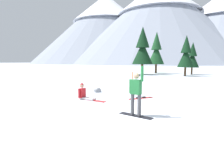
{
  "coord_description": "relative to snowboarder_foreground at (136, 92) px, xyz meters",
  "views": [
    {
      "loc": [
        1.97,
        -7.33,
        2.2
      ],
      "look_at": [
        -2.01,
        1.73,
        1.0
      ],
      "focal_mm": 29.33,
      "sensor_mm": 36.0,
      "label": 1
    }
  ],
  "objects": [
    {
      "name": "ground_plane",
      "position": [
        0.07,
        0.28,
        -0.97
      ],
      "size": [
        800.0,
        800.0,
        0.0
      ],
      "primitive_type": "plane",
      "color": "silver"
    },
    {
      "name": "snowboarder_foreground",
      "position": [
        0.0,
        0.0,
        0.0
      ],
      "size": [
        1.48,
        0.62,
        2.04
      ],
      "color": "black",
      "rests_on": "ground_plane"
    },
    {
      "name": "snowboarder_midground",
      "position": [
        -3.71,
        1.99,
        -0.64
      ],
      "size": [
        1.8,
        0.67,
        0.96
      ],
      "color": "#B7B7BC",
      "rests_on": "ground_plane"
    },
    {
      "name": "loose_snowboard_near_right",
      "position": [
        -0.74,
        3.61,
        -0.95
      ],
      "size": [
        1.32,
        1.45,
        0.09
      ],
      "color": "red",
      "rests_on": "ground_plane"
    },
    {
      "name": "backpack_grey",
      "position": [
        -4.23,
        4.6,
        -0.85
      ],
      "size": [
        0.54,
        0.55,
        0.28
      ],
      "color": "gray",
      "rests_on": "ground_plane"
    },
    {
      "name": "trail_marker_pole",
      "position": [
        -2.1,
        6.18,
        -0.25
      ],
      "size": [
        0.06,
        0.06,
        1.45
      ],
      "primitive_type": "cylinder",
      "color": "orange",
      "rests_on": "ground_plane"
    },
    {
      "name": "pine_tree_tall",
      "position": [
        1.01,
        23.6,
        2.44
      ],
      "size": [
        2.46,
        2.46,
        6.27
      ],
      "color": "#472D19",
      "rests_on": "ground_plane"
    },
    {
      "name": "pine_tree_short",
      "position": [
        1.93,
        27.86,
        2.07
      ],
      "size": [
        2.29,
        2.29,
        5.57
      ],
      "color": "#472D19",
      "rests_on": "ground_plane"
    },
    {
      "name": "pine_tree_broad",
      "position": [
        -5.93,
        24.01,
        3.47
      ],
      "size": [
        3.56,
        3.56,
        8.13
      ],
      "color": "#472D19",
      "rests_on": "ground_plane"
    },
    {
      "name": "pine_tree_young",
      "position": [
        -4.49,
        29.04,
        3.34
      ],
      "size": [
        3.07,
        3.07,
        7.91
      ],
      "color": "#472D19",
      "rests_on": "ground_plane"
    },
    {
      "name": "peak_east_ridge",
      "position": [
        -96.87,
        199.73,
        41.89
      ],
      "size": [
        175.78,
        175.78,
        82.05
      ],
      "color": "#8C93A3",
      "rests_on": "ground_plane"
    },
    {
      "name": "peak_central_summit",
      "position": [
        -32.03,
        187.42,
        41.96
      ],
      "size": [
        182.71,
        182.71,
        82.17
      ],
      "color": "#8C93A3",
      "rests_on": "ground_plane"
    },
    {
      "name": "peak_north_spur",
      "position": [
        27.58,
        199.58,
        35.15
      ],
      "size": [
        165.06,
        165.06,
        69.14
      ],
      "color": "#8C93A3",
      "rests_on": "ground_plane"
    }
  ]
}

